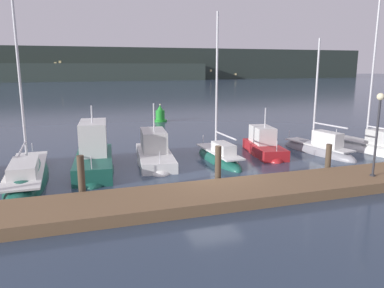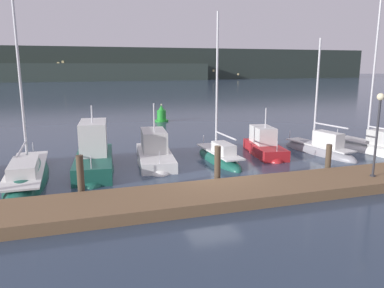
# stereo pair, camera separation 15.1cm
# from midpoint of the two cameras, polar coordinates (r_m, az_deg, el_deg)

# --- Properties ---
(ground_plane) EXTENTS (400.00, 400.00, 0.00)m
(ground_plane) POSITION_cam_midpoint_polar(r_m,az_deg,el_deg) (17.57, 3.29, -5.80)
(ground_plane) COLOR #2D3D51
(dock) EXTENTS (29.58, 2.80, 0.45)m
(dock) POSITION_cam_midpoint_polar(r_m,az_deg,el_deg) (15.46, 6.39, -7.47)
(dock) COLOR brown
(dock) RESTS_ON ground
(mooring_pile_1) EXTENTS (0.28, 0.28, 1.86)m
(mooring_pile_1) POSITION_cam_midpoint_polar(r_m,az_deg,el_deg) (15.59, -16.34, -5.00)
(mooring_pile_1) COLOR #4C3D2D
(mooring_pile_1) RESTS_ON ground
(mooring_pile_2) EXTENTS (0.28, 0.28, 1.86)m
(mooring_pile_2) POSITION_cam_midpoint_polar(r_m,az_deg,el_deg) (16.71, 4.16, -3.42)
(mooring_pile_2) COLOR #4C3D2D
(mooring_pile_2) RESTS_ON ground
(mooring_pile_3) EXTENTS (0.28, 0.28, 1.55)m
(mooring_pile_3) POSITION_cam_midpoint_polar(r_m,az_deg,el_deg) (19.62, 20.25, -2.29)
(mooring_pile_3) COLOR #4C3D2D
(mooring_pile_3) RESTS_ON ground
(sailboat_berth_2) EXTENTS (1.99, 8.28, 11.41)m
(sailboat_berth_2) POSITION_cam_midpoint_polar(r_m,az_deg,el_deg) (19.60, -23.61, -4.62)
(sailboat_berth_2) COLOR #195647
(sailboat_berth_2) RESTS_ON ground
(motorboat_berth_3) EXTENTS (2.56, 6.42, 3.85)m
(motorboat_berth_3) POSITION_cam_midpoint_polar(r_m,az_deg,el_deg) (20.08, -14.46, -2.40)
(motorboat_berth_3) COLOR #195647
(motorboat_berth_3) RESTS_ON ground
(motorboat_berth_4) EXTENTS (2.64, 6.13, 3.84)m
(motorboat_berth_4) POSITION_cam_midpoint_polar(r_m,az_deg,el_deg) (21.25, -5.48, -1.93)
(motorboat_berth_4) COLOR white
(motorboat_berth_4) RESTS_ON ground
(sailboat_berth_5) EXTENTS (1.47, 5.37, 8.75)m
(sailboat_berth_5) POSITION_cam_midpoint_polar(r_m,az_deg,el_deg) (21.38, 4.37, -2.18)
(sailboat_berth_5) COLOR #195647
(sailboat_berth_5) RESTS_ON ground
(motorboat_berth_6) EXTENTS (2.34, 4.82, 3.37)m
(motorboat_berth_6) POSITION_cam_midpoint_polar(r_m,az_deg,el_deg) (23.36, 11.16, -0.87)
(motorboat_berth_6) COLOR red
(motorboat_berth_6) RESTS_ON ground
(sailboat_berth_7) EXTENTS (2.23, 5.82, 7.63)m
(sailboat_berth_7) POSITION_cam_midpoint_polar(r_m,az_deg,el_deg) (24.44, 18.99, -1.01)
(sailboat_berth_7) COLOR gray
(sailboat_berth_7) RESTS_ON ground
(sailboat_berth_8) EXTENTS (2.66, 6.49, 9.94)m
(sailboat_berth_8) POSITION_cam_midpoint_polar(r_m,az_deg,el_deg) (26.02, 26.21, -0.80)
(sailboat_berth_8) COLOR white
(sailboat_berth_8) RESTS_ON ground
(channel_buoy) EXTENTS (1.30, 1.30, 1.72)m
(channel_buoy) POSITION_cam_midpoint_polar(r_m,az_deg,el_deg) (36.60, -4.55, 4.41)
(channel_buoy) COLOR green
(channel_buoy) RESTS_ON ground
(dock_lamppost) EXTENTS (0.32, 0.32, 3.72)m
(dock_lamppost) POSITION_cam_midpoint_polar(r_m,az_deg,el_deg) (18.25, 26.72, 3.15)
(dock_lamppost) COLOR #2D2D33
(dock_lamppost) RESTS_ON dock
(hillside_backdrop) EXTENTS (240.00, 23.00, 12.12)m
(hillside_backdrop) POSITION_cam_midpoint_polar(r_m,az_deg,el_deg) (149.19, -17.39, 11.40)
(hillside_backdrop) COLOR #28332D
(hillside_backdrop) RESTS_ON ground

